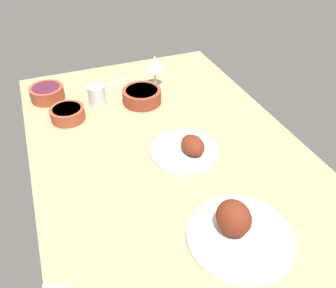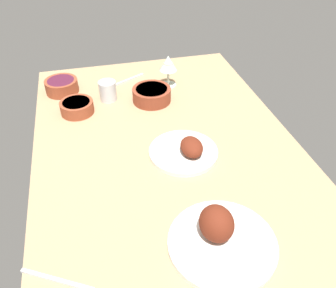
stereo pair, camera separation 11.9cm
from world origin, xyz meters
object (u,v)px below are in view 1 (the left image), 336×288
bowl_onions (47,93)px  bowl_cream (68,113)px  wine_glass (155,65)px  water_tumbler (97,95)px  bowl_sauce (142,96)px  plate_far_side (238,229)px  plate_near_viewer (187,149)px  spoon_loose (114,83)px

bowl_onions → bowl_cream: bearing=-162.9°
bowl_cream → wine_glass: bearing=-72.6°
bowl_onions → water_tumbler: water_tumbler is taller
bowl_sauce → plate_far_side: bearing=-178.1°
bowl_onions → bowl_cream: bowl_onions is taller
plate_near_viewer → bowl_cream: bearing=44.0°
plate_far_side → bowl_onions: size_ratio=2.04×
bowl_sauce → bowl_onions: bearing=65.2°
wine_glass → water_tumbler: 28.01cm
bowl_sauce → spoon_loose: bearing=18.9°
water_tumbler → bowl_sauce: bearing=-107.5°
bowl_sauce → water_tumbler: bearing=72.5°
bowl_cream → wine_glass: size_ratio=0.92×
water_tumbler → spoon_loose: 18.02cm
bowl_cream → bowl_sauce: size_ratio=0.82×
plate_far_side → water_tumbler: 80.28cm
plate_near_viewer → spoon_loose: (56.34, 10.57, -1.41)cm
plate_near_viewer → water_tumbler: 47.13cm
bowl_cream → wine_glass: (12.48, -39.72, 7.29)cm
plate_far_side → plate_near_viewer: bearing=-2.4°
wine_glass → spoon_loose: 20.84cm
water_tumbler → plate_far_side: bearing=-165.9°
spoon_loose → wine_glass: bearing=123.9°
bowl_sauce → water_tumbler: water_tumbler is taller
plate_near_viewer → water_tumbler: water_tumbler is taller
plate_far_side → bowl_cream: plate_far_side is taller
bowl_cream → bowl_sauce: (1.54, -30.07, 0.46)cm
bowl_cream → wine_glass: wine_glass is taller
plate_far_side → bowl_sauce: plate_far_side is taller
bowl_cream → bowl_sauce: bearing=-87.1°
plate_far_side → bowl_onions: 96.63cm
plate_far_side → wine_glass: size_ratio=1.99×
plate_near_viewer → bowl_cream: plate_near_viewer is taller
bowl_cream → water_tumbler: water_tumbler is taller
plate_far_side → bowl_onions: plate_far_side is taller
wine_glass → spoon_loose: (8.69, 16.37, -9.53)cm
bowl_cream → water_tumbler: (6.95, -12.90, 1.42)cm
bowl_onions → bowl_sauce: 39.20cm
bowl_cream → plate_far_side: bearing=-155.4°
plate_near_viewer → bowl_sauce: 36.93cm
plate_near_viewer → bowl_onions: size_ratio=1.69×
plate_near_viewer → spoon_loose: size_ratio=1.37×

